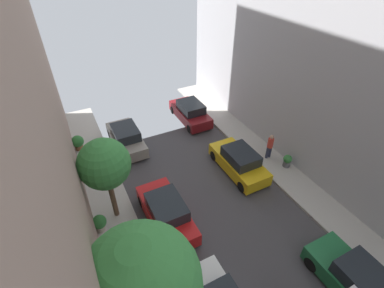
# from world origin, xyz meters

# --- Properties ---
(parked_car_left_3) EXTENTS (1.78, 4.20, 1.57)m
(parked_car_left_3) POSITION_xyz_m (-2.70, 8.54, 0.72)
(parked_car_left_3) COLOR red
(parked_car_left_3) RESTS_ON ground
(parked_car_left_4) EXTENTS (1.78, 4.20, 1.57)m
(parked_car_left_4) POSITION_xyz_m (-2.70, 15.61, 0.72)
(parked_car_left_4) COLOR gray
(parked_car_left_4) RESTS_ON ground
(parked_car_right_2) EXTENTS (1.78, 4.20, 1.57)m
(parked_car_right_2) POSITION_xyz_m (2.70, 1.86, 0.72)
(parked_car_right_2) COLOR #1E6638
(parked_car_right_2) RESTS_ON ground
(parked_car_right_3) EXTENTS (1.78, 4.20, 1.57)m
(parked_car_right_3) POSITION_xyz_m (2.70, 10.12, 0.72)
(parked_car_right_3) COLOR gold
(parked_car_right_3) RESTS_ON ground
(parked_car_right_4) EXTENTS (1.78, 4.20, 1.57)m
(parked_car_right_4) POSITION_xyz_m (2.70, 16.70, 0.72)
(parked_car_right_4) COLOR maroon
(parked_car_right_4) RESTS_ON ground
(pedestrian) EXTENTS (0.40, 0.36, 1.72)m
(pedestrian) POSITION_xyz_m (5.06, 10.19, 1.07)
(pedestrian) COLOR #2D334C
(pedestrian) RESTS_ON sidewalk_right
(street_tree_0) EXTENTS (2.36, 2.36, 4.60)m
(street_tree_0) POSITION_xyz_m (-4.86, 10.04, 3.54)
(street_tree_0) COLOR brown
(street_tree_0) RESTS_ON sidewalk_left
(street_tree_2) EXTENTS (3.13, 3.13, 6.10)m
(street_tree_2) POSITION_xyz_m (-5.17, 3.68, 4.66)
(street_tree_2) COLOR brown
(street_tree_2) RESTS_ON sidewalk_left
(potted_plant_0) EXTENTS (0.79, 0.79, 1.02)m
(potted_plant_0) POSITION_xyz_m (-5.69, 16.60, 0.71)
(potted_plant_0) COLOR brown
(potted_plant_0) RESTS_ON sidewalk_left
(potted_plant_1) EXTENTS (0.52, 0.52, 0.82)m
(potted_plant_1) POSITION_xyz_m (5.52, 8.99, 0.59)
(potted_plant_1) COLOR slate
(potted_plant_1) RESTS_ON sidewalk_right
(potted_plant_4) EXTENTS (0.69, 0.69, 0.92)m
(potted_plant_4) POSITION_xyz_m (-5.78, 9.45, 0.66)
(potted_plant_4) COLOR #B2A899
(potted_plant_4) RESTS_ON sidewalk_left
(lamp_post) EXTENTS (0.44, 0.44, 5.36)m
(lamp_post) POSITION_xyz_m (-4.60, 4.64, 3.69)
(lamp_post) COLOR #333338
(lamp_post) RESTS_ON sidewalk_left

